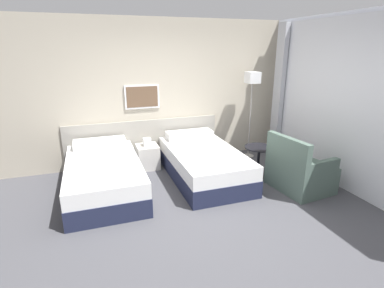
{
  "coord_description": "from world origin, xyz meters",
  "views": [
    {
      "loc": [
        -1.36,
        -3.44,
        2.18
      ],
      "look_at": [
        0.18,
        1.01,
        0.66
      ],
      "focal_mm": 28.0,
      "sensor_mm": 36.0,
      "label": 1
    }
  ],
  "objects_px": {
    "nightstand": "(148,156)",
    "side_table": "(259,155)",
    "bed_near_door": "(104,176)",
    "armchair": "(299,172)",
    "bed_near_window": "(203,163)",
    "floor_lamp": "(252,86)"
  },
  "relations": [
    {
      "from": "bed_near_door",
      "to": "nightstand",
      "type": "xyz_separation_m",
      "value": [
        0.83,
        0.74,
        -0.03
      ]
    },
    {
      "from": "bed_near_door",
      "to": "armchair",
      "type": "xyz_separation_m",
      "value": [
        2.94,
        -0.93,
        0.02
      ]
    },
    {
      "from": "bed_near_window",
      "to": "side_table",
      "type": "distance_m",
      "value": 0.98
    },
    {
      "from": "bed_near_door",
      "to": "side_table",
      "type": "bearing_deg",
      "value": -5.96
    },
    {
      "from": "floor_lamp",
      "to": "armchair",
      "type": "bearing_deg",
      "value": -89.8
    },
    {
      "from": "bed_near_door",
      "to": "nightstand",
      "type": "bearing_deg",
      "value": 41.7
    },
    {
      "from": "nightstand",
      "to": "bed_near_door",
      "type": "bearing_deg",
      "value": -138.3
    },
    {
      "from": "armchair",
      "to": "bed_near_window",
      "type": "bearing_deg",
      "value": 47.44
    },
    {
      "from": "nightstand",
      "to": "armchair",
      "type": "height_order",
      "value": "armchair"
    },
    {
      "from": "nightstand",
      "to": "side_table",
      "type": "distance_m",
      "value": 2.04
    },
    {
      "from": "nightstand",
      "to": "floor_lamp",
      "type": "relative_size",
      "value": 0.33
    },
    {
      "from": "bed_near_door",
      "to": "armchair",
      "type": "distance_m",
      "value": 3.09
    },
    {
      "from": "floor_lamp",
      "to": "nightstand",
      "type": "bearing_deg",
      "value": 177.97
    },
    {
      "from": "nightstand",
      "to": "floor_lamp",
      "type": "height_order",
      "value": "floor_lamp"
    },
    {
      "from": "bed_near_window",
      "to": "nightstand",
      "type": "bearing_deg",
      "value": 138.3
    },
    {
      "from": "bed_near_window",
      "to": "nightstand",
      "type": "distance_m",
      "value": 1.12
    },
    {
      "from": "bed_near_door",
      "to": "side_table",
      "type": "xyz_separation_m",
      "value": [
        2.6,
        -0.27,
        0.12
      ]
    },
    {
      "from": "nightstand",
      "to": "floor_lamp",
      "type": "xyz_separation_m",
      "value": [
        2.1,
        -0.07,
        1.22
      ]
    },
    {
      "from": "nightstand",
      "to": "side_table",
      "type": "height_order",
      "value": "nightstand"
    },
    {
      "from": "bed_near_door",
      "to": "nightstand",
      "type": "height_order",
      "value": "bed_near_door"
    },
    {
      "from": "armchair",
      "to": "nightstand",
      "type": "bearing_deg",
      "value": 45.19
    },
    {
      "from": "bed_near_door",
      "to": "bed_near_window",
      "type": "height_order",
      "value": "same"
    }
  ]
}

